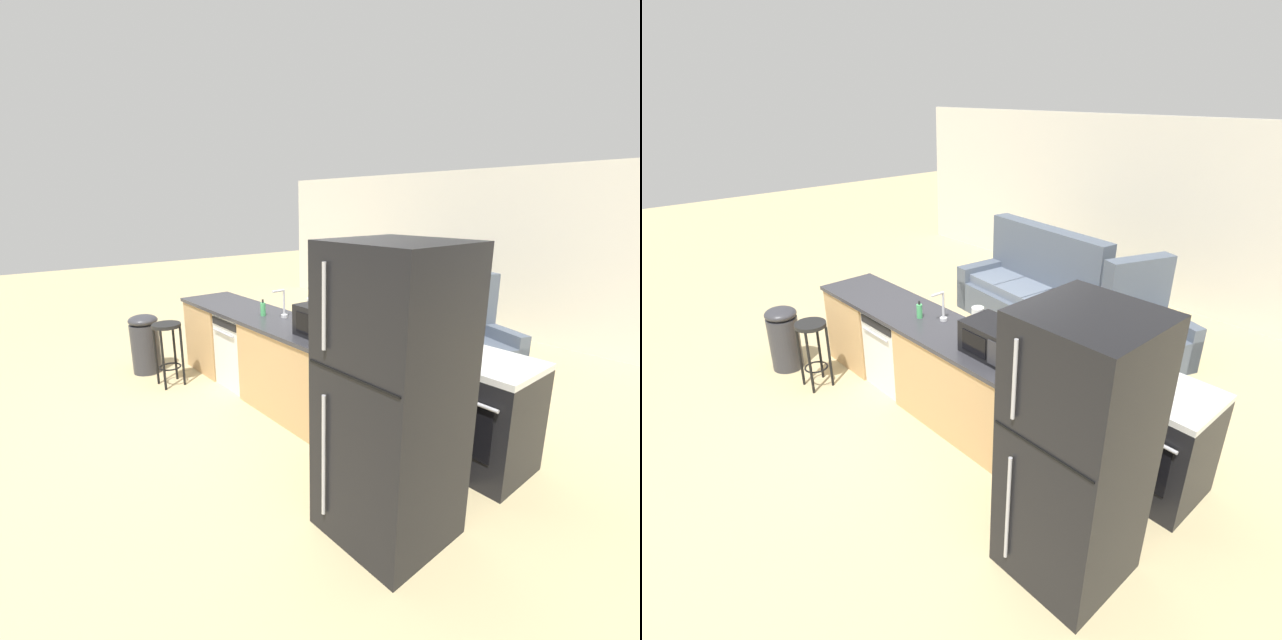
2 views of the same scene
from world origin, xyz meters
The scene contains 15 objects.
ground_plane centered at (0.00, 0.00, 0.00)m, with size 24.00×24.00×0.00m, color tan.
wall_back centered at (0.30, 4.20, 1.30)m, with size 10.00×0.06×2.60m.
kitchen_counter centered at (0.24, 0.00, 0.42)m, with size 2.94×0.66×0.90m.
dishwasher centered at (-0.25, 0.00, 0.42)m, with size 0.58×0.61×0.84m.
stove_range centered at (2.35, 0.55, 0.45)m, with size 0.76×0.68×0.90m.
refrigerator centered at (2.35, -0.55, 0.93)m, with size 0.72×0.73×1.86m.
microwave centered at (1.10, 0.00, 1.04)m, with size 0.50×0.37×0.28m.
sink_faucet centered at (0.31, 0.10, 1.03)m, with size 0.07×0.18×0.30m.
paper_towel_roll centered at (0.78, 0.13, 1.04)m, with size 0.14×0.14×0.28m.
soap_bottle centered at (0.11, -0.02, 0.97)m, with size 0.06×0.06×0.18m.
kettle centered at (2.18, 0.42, 0.99)m, with size 0.21×0.17×0.19m.
bar_stool centered at (-0.82, -0.72, 0.54)m, with size 0.32×0.32×0.74m.
trash_bin centered at (-1.40, -0.79, 0.38)m, with size 0.35×0.35×0.74m.
couch centered at (-0.37, 2.27, 0.39)m, with size 2.09×1.12×1.27m.
armchair centered at (1.21, 2.36, 0.35)m, with size 1.05×1.08×1.20m.
Camera 1 is at (3.87, -2.40, 2.04)m, focal length 24.00 mm.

